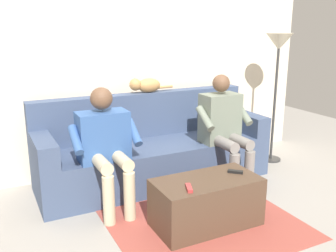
% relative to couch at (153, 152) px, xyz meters
% --- Properties ---
extents(ground_plane, '(8.00, 8.00, 0.00)m').
position_rel_couch_xyz_m(ground_plane, '(0.00, 0.73, -0.31)').
color(ground_plane, gray).
extents(back_wall, '(4.44, 0.06, 2.55)m').
position_rel_couch_xyz_m(back_wall, '(0.00, -0.48, 0.96)').
color(back_wall, beige).
rests_on(back_wall, ground).
extents(couch, '(2.39, 0.76, 0.90)m').
position_rel_couch_xyz_m(couch, '(0.00, 0.00, 0.00)').
color(couch, '#3D4C6B').
rests_on(couch, ground).
extents(coffee_table, '(0.86, 0.44, 0.40)m').
position_rel_couch_xyz_m(coffee_table, '(0.00, 1.06, -0.11)').
color(coffee_table, '#4C3828').
rests_on(coffee_table, ground).
extents(person_left_seated, '(0.54, 0.57, 1.12)m').
position_rel_couch_xyz_m(person_left_seated, '(-0.62, 0.38, 0.32)').
color(person_left_seated, slate).
rests_on(person_left_seated, ground).
extents(person_right_seated, '(0.60, 0.56, 1.08)m').
position_rel_couch_xyz_m(person_right_seated, '(0.62, 0.38, 0.30)').
color(person_right_seated, '#335693').
rests_on(person_right_seated, ground).
extents(cat_on_backrest, '(0.50, 0.14, 0.16)m').
position_rel_couch_xyz_m(cat_on_backrest, '(-0.03, -0.25, 0.67)').
color(cat_on_backrest, '#B7844C').
rests_on(cat_on_backrest, couch).
extents(remote_red, '(0.09, 0.14, 0.02)m').
position_rel_couch_xyz_m(remote_red, '(0.22, 1.16, 0.11)').
color(remote_red, '#B73333').
rests_on(remote_red, coffee_table).
extents(remote_black, '(0.12, 0.11, 0.02)m').
position_rel_couch_xyz_m(remote_black, '(-0.29, 1.05, 0.10)').
color(remote_black, black).
rests_on(remote_black, coffee_table).
extents(floor_rug, '(1.51, 1.51, 0.01)m').
position_rel_couch_xyz_m(floor_rug, '(0.00, 0.94, -0.31)').
color(floor_rug, '#9E473D').
rests_on(floor_rug, ground).
extents(floor_lamp, '(0.31, 0.31, 1.51)m').
position_rel_couch_xyz_m(floor_lamp, '(-1.54, 0.09, 0.98)').
color(floor_lamp, '#2D2D2D').
rests_on(floor_lamp, ground).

